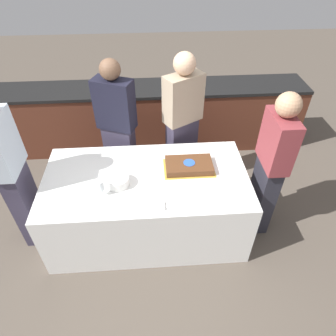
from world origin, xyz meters
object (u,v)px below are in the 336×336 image
cake (189,166)px  person_standing_back (118,128)px  plate_stack (118,181)px  wine_glass (101,186)px  person_seated_left (12,173)px  person_seated_right (271,166)px  person_cutting_cake (182,124)px

cake → person_standing_back: 0.97m
plate_stack → wine_glass: (-0.13, -0.12, 0.07)m
plate_stack → person_seated_left: size_ratio=0.13×
cake → person_seated_right: (0.78, -0.10, 0.03)m
person_seated_left → person_standing_back: person_seated_left is taller
person_standing_back → person_cutting_cake: bearing=-157.7°
plate_stack → cake: bearing=15.0°
cake → plate_stack: size_ratio=2.33×
person_seated_right → person_standing_back: size_ratio=0.98×
plate_stack → person_seated_right: person_seated_right is taller
person_cutting_cake → person_standing_back: (-0.73, 0.00, -0.03)m
cake → person_seated_right: person_seated_right is taller
person_cutting_cake → plate_stack: bearing=19.7°
person_seated_right → person_standing_back: (-1.51, 0.73, 0.02)m
plate_stack → wine_glass: bearing=-136.4°
wine_glass → person_standing_back: 0.95m
person_seated_right → person_standing_back: 1.68m
cake → person_standing_back: (-0.73, 0.63, 0.05)m
plate_stack → wine_glass: 0.19m
person_standing_back → wine_glass: bearing=106.9°
wine_glass → person_standing_back: (0.09, 0.94, -0.03)m
cake → person_seated_left: (-1.64, -0.10, 0.09)m
person_cutting_cake → person_seated_left: bearing=-6.2°
cake → person_seated_right: bearing=-7.2°
person_cutting_cake → person_standing_back: bearing=-30.3°
person_cutting_cake → person_seated_right: bearing=106.5°
cake → wine_glass: bearing=-159.3°
person_standing_back → plate_stack: bearing=115.3°
person_standing_back → person_seated_right: bearing=176.4°
wine_glass → person_seated_right: person_seated_right is taller
person_seated_left → person_standing_back: bearing=-51.1°
plate_stack → person_seated_right: bearing=3.4°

